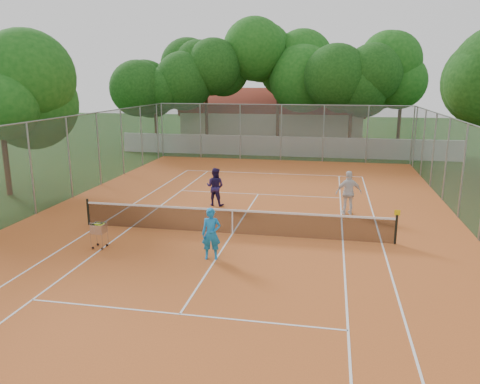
% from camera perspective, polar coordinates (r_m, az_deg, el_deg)
% --- Properties ---
extents(ground, '(120.00, 120.00, 0.00)m').
position_cam_1_polar(ground, '(17.89, -0.92, -5.16)').
color(ground, '#14370F').
rests_on(ground, ground).
extents(court_pad, '(18.00, 34.00, 0.02)m').
position_cam_1_polar(court_pad, '(17.88, -0.92, -5.13)').
color(court_pad, '#C25E25').
rests_on(court_pad, ground).
extents(court_lines, '(10.98, 23.78, 0.01)m').
position_cam_1_polar(court_lines, '(17.88, -0.92, -5.09)').
color(court_lines, white).
rests_on(court_lines, court_pad).
extents(tennis_net, '(11.88, 0.10, 0.98)m').
position_cam_1_polar(tennis_net, '(17.73, -0.93, -3.60)').
color(tennis_net, black).
rests_on(tennis_net, court_pad).
extents(perimeter_fence, '(18.00, 34.00, 4.00)m').
position_cam_1_polar(perimeter_fence, '(17.35, -0.95, 1.11)').
color(perimeter_fence, slate).
rests_on(perimeter_fence, ground).
extents(boundary_wall, '(26.00, 0.30, 1.50)m').
position_cam_1_polar(boundary_wall, '(36.09, 5.33, 5.57)').
color(boundary_wall, silver).
rests_on(boundary_wall, ground).
extents(clubhouse, '(16.40, 9.00, 4.40)m').
position_cam_1_polar(clubhouse, '(46.04, 4.14, 9.13)').
color(clubhouse, beige).
rests_on(clubhouse, ground).
extents(tropical_trees, '(29.00, 19.00, 10.00)m').
position_cam_1_polar(tropical_trees, '(38.74, 5.93, 12.41)').
color(tropical_trees, '#0E370D').
rests_on(tropical_trees, ground).
extents(player_near, '(0.68, 0.50, 1.71)m').
position_cam_1_polar(player_near, '(15.22, -3.52, -5.11)').
color(player_near, '#177CC9').
rests_on(player_near, court_pad).
extents(player_far_left, '(0.96, 0.80, 1.77)m').
position_cam_1_polar(player_far_left, '(21.67, -3.05, 0.65)').
color(player_far_left, '#22184A').
rests_on(player_far_left, court_pad).
extents(player_far_right, '(1.20, 0.72, 1.92)m').
position_cam_1_polar(player_far_right, '(20.71, 13.11, -0.09)').
color(player_far_right, silver).
rests_on(player_far_right, court_pad).
extents(ball_hopper, '(0.51, 0.51, 0.96)m').
position_cam_1_polar(ball_hopper, '(16.98, -16.79, -5.01)').
color(ball_hopper, '#B6B5BC').
rests_on(ball_hopper, court_pad).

